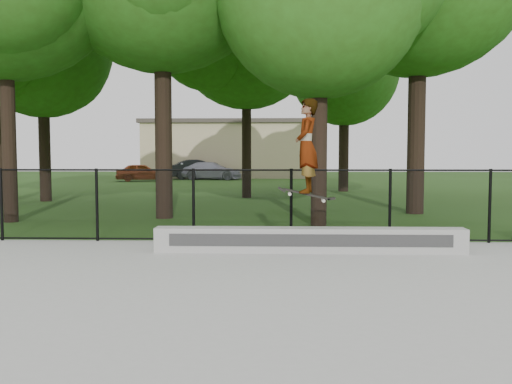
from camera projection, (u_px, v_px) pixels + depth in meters
ground at (113, 337)px, 5.84m from camera, size 100.00×100.00×0.00m
concrete_slab at (113, 334)px, 5.84m from camera, size 14.00×12.00×0.06m
grind_ledge at (309, 240)px, 10.43m from camera, size 5.67×0.40×0.45m
car_a at (142, 172)px, 37.27m from camera, size 3.62×2.23×1.16m
car_b at (199, 169)px, 40.04m from camera, size 4.02×2.36×1.37m
car_c at (211, 171)px, 39.39m from camera, size 4.08×2.29×1.22m
skater_airborne at (307, 148)px, 10.11m from camera, size 0.83×0.65×1.85m
chainlink_fence at (194, 205)px, 11.67m from camera, size 16.06×0.06×1.50m
tree_row at (201, 4)px, 18.72m from camera, size 20.82×18.26×11.00m
distant_building at (227, 149)px, 43.64m from camera, size 12.40×6.40×4.30m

